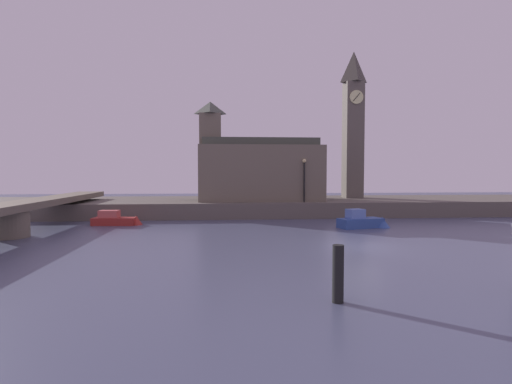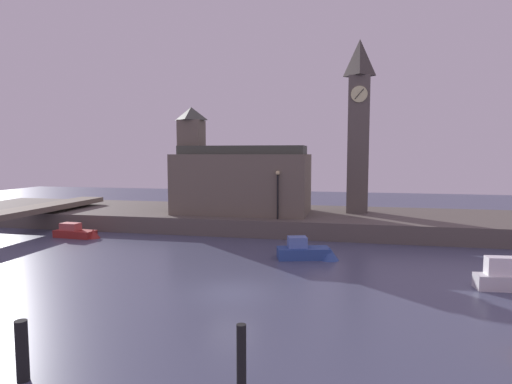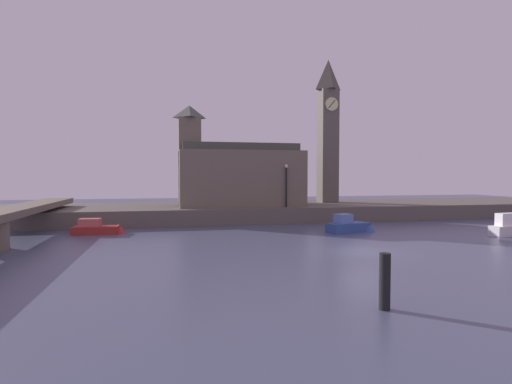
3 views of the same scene
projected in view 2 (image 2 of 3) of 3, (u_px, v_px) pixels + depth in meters
The scene contains 9 objects.
ground_plane at pixel (233, 292), 22.18m from camera, with size 120.00×120.00×0.00m, color #474C66.
far_embankment at pixel (288, 220), 41.58m from camera, with size 70.00×12.00×1.50m, color #5B544C.
clock_tower at pixel (358, 124), 40.62m from camera, with size 2.16×2.21×16.23m.
parliament_hall at pixel (238, 179), 41.10m from camera, with size 12.52×6.65×10.09m.
streetlamp at pixel (278, 189), 36.78m from camera, with size 0.36×0.36×4.16m.
mooring_post_left at pixel (22, 351), 13.48m from camera, with size 0.39×0.39×1.96m, color black.
mooring_post_right at pixel (241, 361), 12.58m from camera, with size 0.29×0.29×2.20m, color black.
boat_tour_blue at pixel (309, 252), 29.19m from camera, with size 4.45×2.35×1.51m.
boat_dinghy_red at pixel (79, 233), 36.60m from camera, with size 4.20×1.66×1.32m.
Camera 2 is at (5.73, -20.89, 7.15)m, focal length 30.23 mm.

